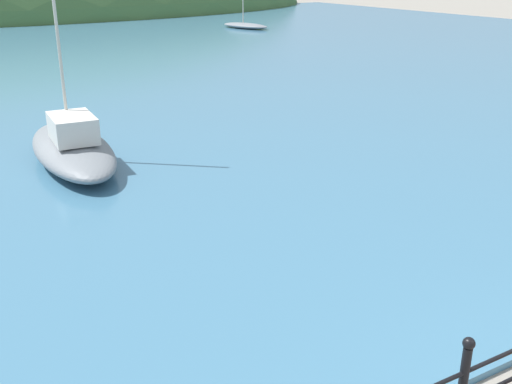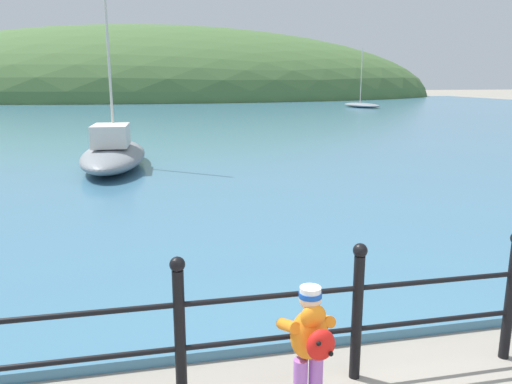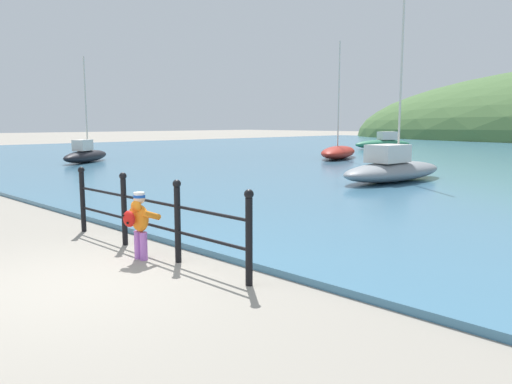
# 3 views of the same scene
# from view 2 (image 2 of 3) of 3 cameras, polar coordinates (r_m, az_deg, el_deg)

# --- Properties ---
(water) EXTENTS (80.00, 60.00, 0.10)m
(water) POSITION_cam_2_polar(r_m,az_deg,el_deg) (34.19, -9.81, 8.55)
(water) COLOR teal
(water) RESTS_ON ground
(far_hillside) EXTENTS (77.58, 42.67, 18.60)m
(far_hillside) POSITION_cam_2_polar(r_m,az_deg,el_deg) (70.72, -11.20, 10.59)
(far_hillside) COLOR #476B38
(far_hillside) RESTS_ON ground
(iron_railing) EXTENTS (4.53, 0.12, 1.21)m
(iron_railing) POSITION_cam_2_polar(r_m,az_deg,el_deg) (4.13, 1.83, -14.04)
(iron_railing) COLOR black
(iron_railing) RESTS_ON ground
(child_in_coat) EXTENTS (0.41, 0.55, 1.00)m
(child_in_coat) POSITION_cam_2_polar(r_m,az_deg,el_deg) (3.93, 6.24, -16.18)
(child_in_coat) COLOR #AD66C6
(child_in_coat) RESTS_ON ground
(boat_far_right) EXTENTS (2.63, 4.34, 4.89)m
(boat_far_right) POSITION_cam_2_polar(r_m,az_deg,el_deg) (43.75, 11.98, 9.71)
(boat_far_right) COLOR gray
(boat_far_right) RESTS_ON water
(boat_blue_hull) EXTENTS (1.89, 4.97, 6.02)m
(boat_blue_hull) POSITION_cam_2_polar(r_m,az_deg,el_deg) (14.31, -15.98, 4.31)
(boat_blue_hull) COLOR gray
(boat_blue_hull) RESTS_ON water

